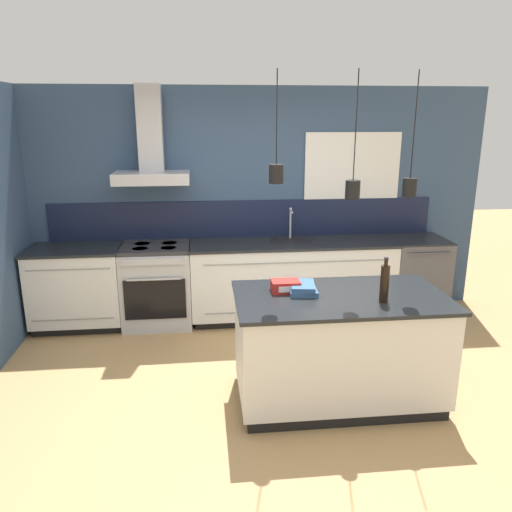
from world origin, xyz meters
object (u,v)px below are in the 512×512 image
at_px(oven_range, 157,285).
at_px(bottle_on_island, 385,283).
at_px(book_stack, 303,288).
at_px(red_supply_box, 286,286).
at_px(dishwasher, 415,276).

bearing_deg(oven_range, bottle_on_island, -45.54).
xyz_separation_m(book_stack, red_supply_box, (-0.13, 0.02, 0.01)).
bearing_deg(oven_range, red_supply_box, -53.87).
bearing_deg(book_stack, bottle_on_island, -26.29).
distance_m(dishwasher, bottle_on_island, 2.30).
height_order(dishwasher, book_stack, book_stack).
distance_m(bottle_on_island, book_stack, 0.65).
xyz_separation_m(bottle_on_island, book_stack, (-0.57, 0.28, -0.12)).
bearing_deg(dishwasher, bottle_on_island, -120.21).
height_order(dishwasher, red_supply_box, red_supply_box).
bearing_deg(red_supply_box, oven_range, 126.13).
relative_size(bottle_on_island, book_stack, 1.09).
relative_size(bottle_on_island, red_supply_box, 1.55).
xyz_separation_m(oven_range, dishwasher, (3.00, 0.00, -0.00)).
distance_m(book_stack, red_supply_box, 0.14).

